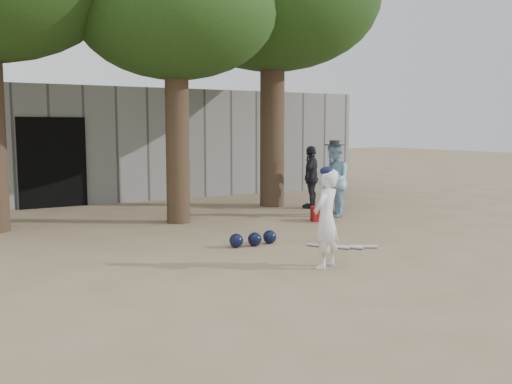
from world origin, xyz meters
TOP-DOWN VIEW (x-y plane):
  - ground at (0.00, 0.00)m, footprint 70.00×70.00m
  - boy_player at (0.93, -0.38)m, footprint 0.60×0.53m
  - spectator_blue at (3.87, 3.24)m, footprint 0.86×0.95m
  - spectator_dark at (4.20, 4.56)m, footprint 0.92×0.85m
  - red_bag at (3.27, 2.87)m, footprint 0.51×0.46m
  - back_building at (-0.00, 10.33)m, footprint 16.00×5.24m
  - helmet_row at (0.79, 1.41)m, footprint 0.87×0.28m
  - bat_pile at (1.94, 0.53)m, footprint 0.90×0.77m

SIDE VIEW (x-z plane):
  - ground at x=0.00m, z-range 0.00..0.00m
  - bat_pile at x=1.94m, z-range 0.00..0.06m
  - helmet_row at x=0.79m, z-range 0.00..0.23m
  - red_bag at x=3.27m, z-range 0.00..0.30m
  - boy_player at x=0.93m, z-range 0.00..1.39m
  - spectator_dark at x=4.20m, z-range 0.00..1.51m
  - spectator_blue at x=3.87m, z-range 0.00..1.61m
  - back_building at x=0.00m, z-range 0.00..3.00m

